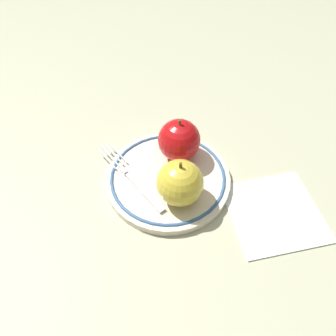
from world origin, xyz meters
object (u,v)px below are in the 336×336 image
(apple_red_whole, at_px, (180,183))
(fork, at_px, (132,177))
(napkin_folded, at_px, (274,212))
(apple_second_whole, at_px, (177,140))
(plate, at_px, (168,178))

(apple_red_whole, height_order, fork, apple_red_whole)
(apple_red_whole, bearing_deg, napkin_folded, 6.65)
(apple_second_whole, height_order, fork, apple_second_whole)
(apple_second_whole, bearing_deg, plate, -93.76)
(apple_second_whole, bearing_deg, apple_red_whole, -74.22)
(plate, height_order, fork, fork)
(plate, height_order, apple_red_whole, apple_red_whole)
(apple_red_whole, distance_m, fork, 0.10)
(apple_red_whole, relative_size, fork, 0.54)
(plate, relative_size, apple_red_whole, 2.58)
(fork, bearing_deg, napkin_folded, -142.40)
(napkin_folded, bearing_deg, apple_red_whole, -173.35)
(plate, xyz_separation_m, fork, (-0.06, -0.02, 0.01))
(plate, distance_m, napkin_folded, 0.19)
(apple_second_whole, bearing_deg, fork, -130.52)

